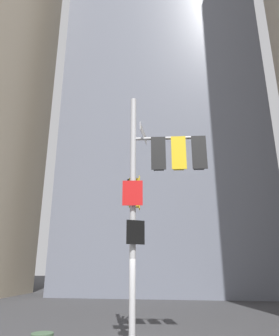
{
  "coord_description": "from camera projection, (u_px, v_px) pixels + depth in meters",
  "views": [
    {
      "loc": [
        1.57,
        -9.35,
        2.33
      ],
      "look_at": [
        0.23,
        -0.14,
        5.33
      ],
      "focal_mm": 32.23,
      "sensor_mm": 36.0,
      "label": 1
    }
  ],
  "objects": [
    {
      "name": "building_mid_block",
      "position": [
        164.0,
        104.0,
        35.98
      ],
      "size": [
        17.93,
        17.93,
        41.37
      ],
      "primitive_type": "cube",
      "color": "slate",
      "rests_on": "ground"
    },
    {
      "name": "signal_pole_assembly",
      "position": [
        155.0,
        181.0,
        9.91
      ],
      "size": [
        2.78,
        2.36,
        7.96
      ],
      "color": "#B2B2B5",
      "rests_on": "ground"
    }
  ]
}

